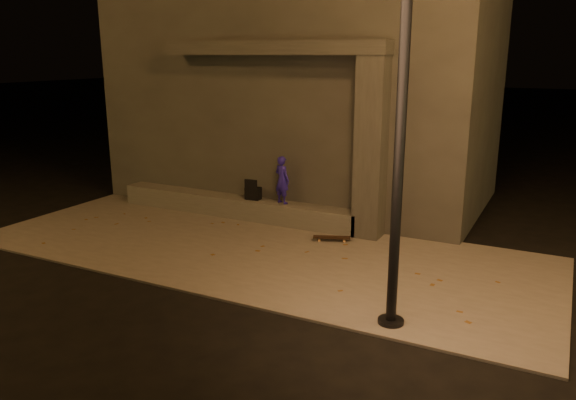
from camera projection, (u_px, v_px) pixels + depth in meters
The scene contains 10 objects.
ground at pixel (191, 288), 9.06m from camera, with size 120.00×120.00×0.00m, color black.
sidewalk at pixel (254, 249), 10.78m from camera, with size 11.00×4.40×0.04m, color #635E58.
building at pixel (307, 96), 14.43m from camera, with size 9.00×5.10×5.22m.
ledge at pixel (236, 206), 12.88m from camera, with size 6.00×0.55×0.45m, color #57564F.
column at pixel (371, 149), 11.08m from camera, with size 0.55×0.55×3.60m, color #383633.
canopy at pixel (274, 48), 11.60m from camera, with size 5.00×0.70×0.28m, color #383633.
skateboarder at pixel (282, 180), 12.16m from camera, with size 0.38×0.25×1.04m, color #2519A2.
backpack at pixel (253, 192), 12.58m from camera, with size 0.35×0.24×0.47m.
skateboard at pixel (332, 238), 11.19m from camera, with size 0.76×0.45×0.08m.
street_lamp_0 at pixel (405, 37), 6.83m from camera, with size 0.36×0.36×6.79m.
Camera 1 is at (5.22, -6.77, 3.67)m, focal length 35.00 mm.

